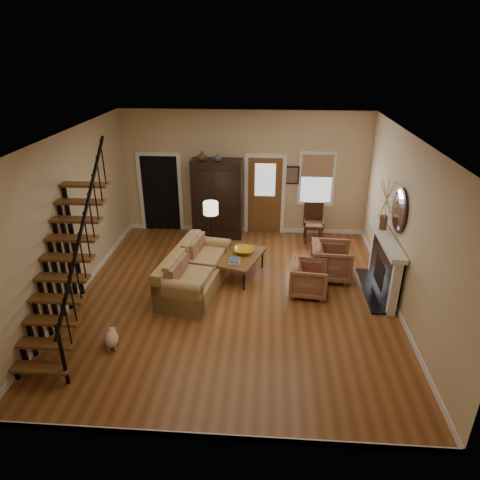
# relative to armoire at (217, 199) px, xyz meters

# --- Properties ---
(room) EXTENTS (7.00, 7.33, 3.30)m
(room) POSITION_rel_armoire_xyz_m (0.29, -1.39, 0.46)
(room) COLOR brown
(room) RESTS_ON ground
(staircase) EXTENTS (0.94, 2.80, 3.20)m
(staircase) POSITION_rel_armoire_xyz_m (-2.08, -4.45, 0.55)
(staircase) COLOR brown
(staircase) RESTS_ON ground
(fireplace) EXTENTS (0.33, 1.95, 2.30)m
(fireplace) POSITION_rel_armoire_xyz_m (3.83, -2.65, -0.31)
(fireplace) COLOR black
(fireplace) RESTS_ON ground
(armoire) EXTENTS (1.30, 0.60, 2.10)m
(armoire) POSITION_rel_armoire_xyz_m (0.00, 0.00, 0.00)
(armoire) COLOR black
(armoire) RESTS_ON ground
(vase_a) EXTENTS (0.24, 0.24, 0.25)m
(vase_a) POSITION_rel_armoire_xyz_m (-0.35, -0.10, 1.17)
(vase_a) COLOR #4C2619
(vase_a) RESTS_ON armoire
(vase_b) EXTENTS (0.20, 0.20, 0.21)m
(vase_b) POSITION_rel_armoire_xyz_m (0.05, -0.10, 1.16)
(vase_b) COLOR #334C60
(vase_b) RESTS_ON armoire
(sofa) EXTENTS (1.36, 2.41, 0.85)m
(sofa) POSITION_rel_armoire_xyz_m (-0.15, -2.78, -0.63)
(sofa) COLOR #A9854C
(sofa) RESTS_ON ground
(coffee_table) EXTENTS (1.14, 1.47, 0.50)m
(coffee_table) POSITION_rel_armoire_xyz_m (0.78, -2.17, -0.80)
(coffee_table) COLOR brown
(coffee_table) RESTS_ON ground
(bowl) EXTENTS (0.44, 0.44, 0.11)m
(bowl) POSITION_rel_armoire_xyz_m (0.83, -2.02, -0.50)
(bowl) COLOR orange
(bowl) RESTS_ON coffee_table
(books) EXTENTS (0.24, 0.32, 0.06)m
(books) POSITION_rel_armoire_xyz_m (0.66, -2.47, -0.52)
(books) COLOR beige
(books) RESTS_ON coffee_table
(armchair_left) EXTENTS (0.85, 0.83, 0.71)m
(armchair_left) POSITION_rel_armoire_xyz_m (2.24, -2.84, -0.70)
(armchair_left) COLOR brown
(armchair_left) RESTS_ON ground
(armchair_right) EXTENTS (0.93, 0.91, 0.80)m
(armchair_right) POSITION_rel_armoire_xyz_m (2.79, -2.12, -0.65)
(armchair_right) COLOR brown
(armchair_right) RESTS_ON ground
(floor_lamp) EXTENTS (0.40, 0.40, 1.51)m
(floor_lamp) POSITION_rel_armoire_xyz_m (0.04, -1.52, -0.30)
(floor_lamp) COLOR black
(floor_lamp) RESTS_ON ground
(side_chair) EXTENTS (0.54, 0.54, 1.02)m
(side_chair) POSITION_rel_armoire_xyz_m (2.55, -0.20, -0.54)
(side_chair) COLOR #351E11
(side_chair) RESTS_ON ground
(dog) EXTENTS (0.35, 0.46, 0.30)m
(dog) POSITION_rel_armoire_xyz_m (-1.28, -4.85, -0.90)
(dog) COLOR beige
(dog) RESTS_ON ground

